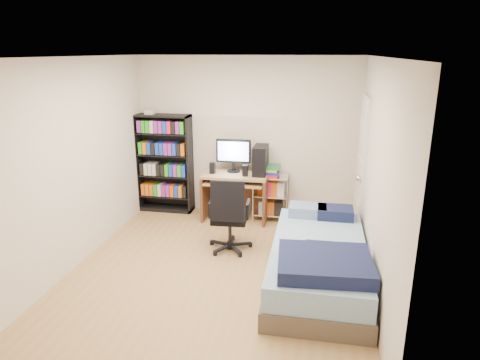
% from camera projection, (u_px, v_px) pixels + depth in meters
% --- Properties ---
extents(room, '(3.58, 4.08, 2.58)m').
position_uv_depth(room, '(217.00, 171.00, 4.87)').
color(room, '#A48452').
rests_on(room, ground).
extents(media_shelf, '(0.90, 0.30, 1.66)m').
position_uv_depth(media_shelf, '(164.00, 162.00, 6.95)').
color(media_shelf, black).
rests_on(media_shelf, room).
extents(computer_desk, '(1.00, 0.58, 1.26)m').
position_uv_depth(computer_desk, '(242.00, 177.00, 6.62)').
color(computer_desk, tan).
rests_on(computer_desk, room).
extents(office_chair, '(0.64, 0.64, 1.01)m').
position_uv_depth(office_chair, '(229.00, 228.00, 5.64)').
color(office_chair, black).
rests_on(office_chair, room).
extents(wire_cart, '(0.54, 0.39, 0.88)m').
position_uv_depth(wire_cart, '(271.00, 184.00, 6.65)').
color(wire_cart, silver).
rests_on(wire_cart, room).
extents(bed, '(1.08, 2.16, 0.62)m').
position_uv_depth(bed, '(319.00, 261.00, 4.85)').
color(bed, brown).
rests_on(bed, room).
extents(door, '(0.12, 0.80, 2.00)m').
position_uv_depth(door, '(361.00, 169.00, 5.90)').
color(door, silver).
rests_on(door, room).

